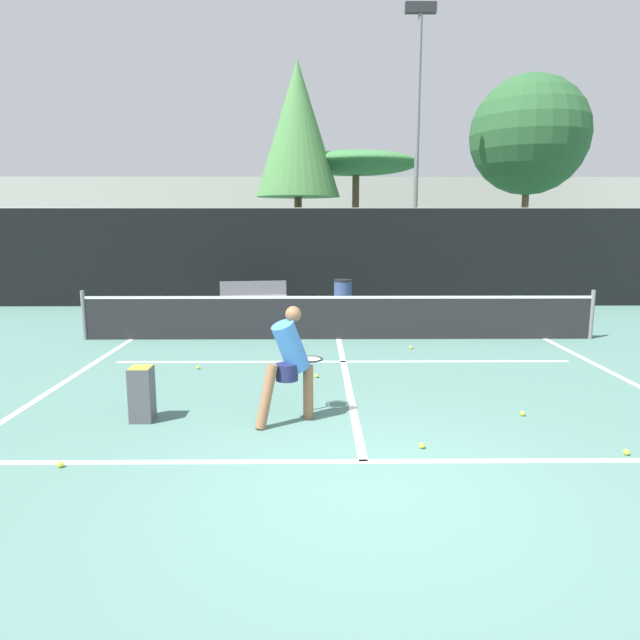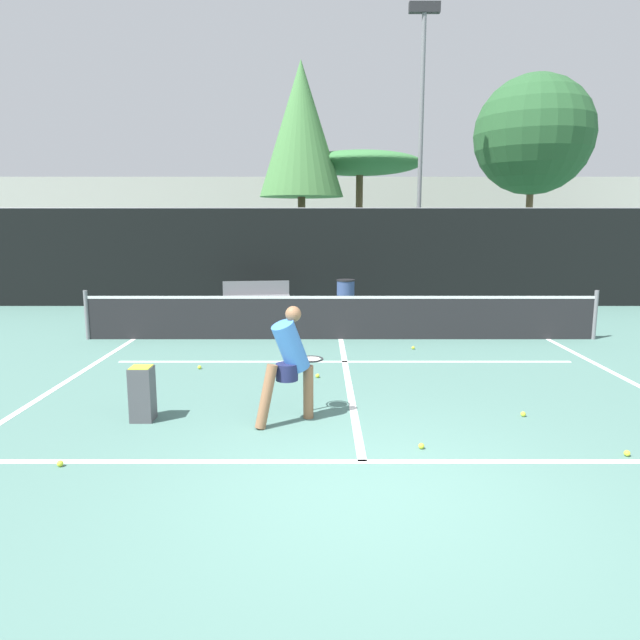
% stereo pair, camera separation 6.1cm
% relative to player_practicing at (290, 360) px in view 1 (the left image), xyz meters
% --- Properties ---
extents(ground_plane, '(100.00, 100.00, 0.00)m').
position_rel_player_practicing_xyz_m(ground_plane, '(0.83, -1.85, -0.81)').
color(ground_plane, '#4C756B').
extents(court_baseline_near, '(11.00, 0.10, 0.01)m').
position_rel_player_practicing_xyz_m(court_baseline_near, '(0.83, -1.24, -0.81)').
color(court_baseline_near, white).
rests_on(court_baseline_near, ground).
extents(court_service_line, '(8.25, 0.10, 0.01)m').
position_rel_player_practicing_xyz_m(court_service_line, '(0.83, 3.16, -0.81)').
color(court_service_line, white).
rests_on(court_service_line, ground).
extents(court_center_mark, '(0.10, 6.44, 0.01)m').
position_rel_player_practicing_xyz_m(court_center_mark, '(0.83, 1.98, -0.81)').
color(court_center_mark, white).
rests_on(court_center_mark, ground).
extents(court_sideline_left, '(0.10, 7.44, 0.01)m').
position_rel_player_practicing_xyz_m(court_sideline_left, '(-3.68, 1.98, -0.81)').
color(court_sideline_left, white).
rests_on(court_sideline_left, ground).
extents(court_sideline_right, '(0.10, 7.44, 0.01)m').
position_rel_player_practicing_xyz_m(court_sideline_right, '(5.34, 1.98, -0.81)').
color(court_sideline_right, white).
rests_on(court_sideline_right, ground).
extents(net, '(11.09, 0.09, 1.07)m').
position_rel_player_practicing_xyz_m(net, '(0.83, 5.20, -0.30)').
color(net, slate).
rests_on(net, ground).
extents(fence_back, '(24.00, 0.06, 2.94)m').
position_rel_player_practicing_xyz_m(fence_back, '(0.83, 10.21, 0.66)').
color(fence_back, black).
rests_on(fence_back, ground).
extents(player_practicing, '(0.94, 1.03, 1.49)m').
position_rel_player_practicing_xyz_m(player_practicing, '(0.00, 0.00, 0.00)').
color(player_practicing, '#8C6042').
rests_on(player_practicing, ground).
extents(tennis_ball_scattered_0, '(0.07, 0.07, 0.07)m').
position_rel_player_practicing_xyz_m(tennis_ball_scattered_0, '(3.04, 0.19, -0.78)').
color(tennis_ball_scattered_0, '#D1E033').
rests_on(tennis_ball_scattered_0, ground).
extents(tennis_ball_scattered_1, '(0.07, 0.07, 0.07)m').
position_rel_player_practicing_xyz_m(tennis_ball_scattered_1, '(3.72, -1.09, -0.78)').
color(tennis_ball_scattered_1, '#D1E033').
rests_on(tennis_ball_scattered_1, ground).
extents(tennis_ball_scattered_2, '(0.07, 0.07, 0.07)m').
position_rel_player_practicing_xyz_m(tennis_ball_scattered_2, '(-1.71, 2.64, -0.78)').
color(tennis_ball_scattered_2, '#D1E033').
rests_on(tennis_ball_scattered_2, ground).
extents(tennis_ball_scattered_3, '(0.07, 0.07, 0.07)m').
position_rel_player_practicing_xyz_m(tennis_ball_scattered_3, '(-2.33, -1.36, -0.78)').
color(tennis_ball_scattered_3, '#D1E033').
rests_on(tennis_ball_scattered_3, ground).
extents(tennis_ball_scattered_4, '(0.07, 0.07, 0.07)m').
position_rel_player_practicing_xyz_m(tennis_ball_scattered_4, '(1.52, -0.89, -0.78)').
color(tennis_ball_scattered_4, '#D1E033').
rests_on(tennis_ball_scattered_4, ground).
extents(tennis_ball_scattered_5, '(0.07, 0.07, 0.07)m').
position_rel_player_practicing_xyz_m(tennis_ball_scattered_5, '(2.25, 4.20, -0.78)').
color(tennis_ball_scattered_5, '#D1E033').
rests_on(tennis_ball_scattered_5, ground).
extents(tennis_ball_scattered_6, '(0.07, 0.07, 0.07)m').
position_rel_player_practicing_xyz_m(tennis_ball_scattered_6, '(0.34, 2.09, -0.78)').
color(tennis_ball_scattered_6, '#D1E033').
rests_on(tennis_ball_scattered_6, ground).
extents(ball_hopper, '(0.28, 0.28, 0.71)m').
position_rel_player_practicing_xyz_m(ball_hopper, '(-1.89, 0.05, -0.44)').
color(ball_hopper, '#4C4C51').
rests_on(ball_hopper, ground).
extents(courtside_bench, '(1.92, 0.63, 0.86)m').
position_rel_player_practicing_xyz_m(courtside_bench, '(-1.43, 9.13, -0.33)').
color(courtside_bench, slate).
rests_on(courtside_bench, ground).
extents(trash_bin, '(0.51, 0.51, 0.94)m').
position_rel_player_practicing_xyz_m(trash_bin, '(1.09, 8.84, -0.34)').
color(trash_bin, '#384C7F').
rests_on(trash_bin, ground).
extents(parked_car, '(1.65, 4.70, 1.49)m').
position_rel_player_practicing_xyz_m(parked_car, '(-2.77, 12.49, -0.18)').
color(parked_car, silver).
rests_on(parked_car, ground).
extents(floodlight_mast, '(1.10, 0.24, 10.13)m').
position_rel_player_practicing_xyz_m(floodlight_mast, '(4.05, 14.62, 5.47)').
color(floodlight_mast, slate).
rests_on(floodlight_mast, ground).
extents(tree_west, '(4.77, 4.77, 8.38)m').
position_rel_player_practicing_xyz_m(tree_west, '(9.05, 17.09, 5.18)').
color(tree_west, brown).
rests_on(tree_west, ground).
extents(tree_mid, '(4.89, 4.89, 5.25)m').
position_rel_player_practicing_xyz_m(tree_mid, '(1.94, 16.23, 3.95)').
color(tree_mid, brown).
rests_on(tree_mid, ground).
extents(tree_east, '(3.09, 3.09, 8.24)m').
position_rel_player_practicing_xyz_m(tree_east, '(-0.30, 14.55, 5.01)').
color(tree_east, brown).
rests_on(tree_east, ground).
extents(building_far, '(36.00, 2.40, 4.89)m').
position_rel_player_practicing_xyz_m(building_far, '(0.83, 25.21, 1.64)').
color(building_far, '#B2ADA3').
rests_on(building_far, ground).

